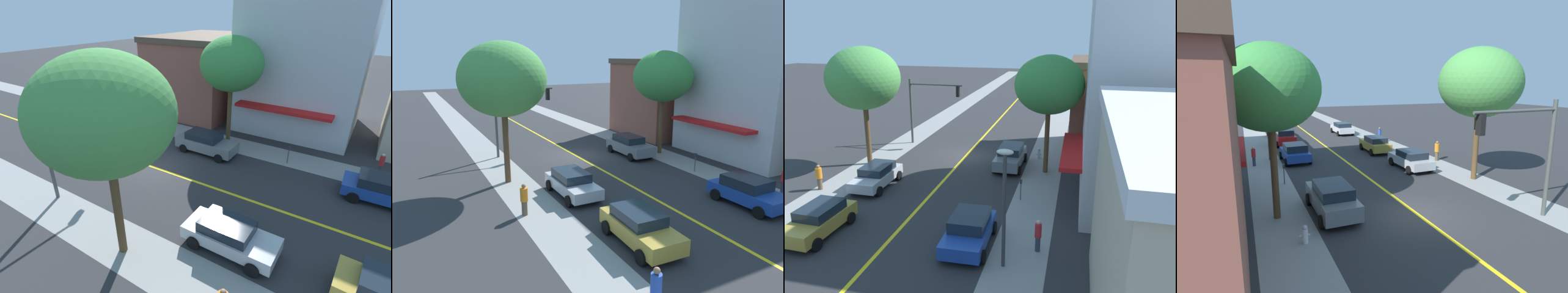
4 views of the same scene
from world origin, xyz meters
The scene contains 17 objects.
ground_plane centered at (0.00, 0.00, 0.00)m, with size 140.00×140.00×0.00m, color #2D2D30.
sidewalk_left centered at (-6.35, 0.00, 0.00)m, with size 2.64×126.00×0.01m, color gray.
sidewalk_right centered at (6.35, 0.00, 0.00)m, with size 2.64×126.00×0.01m, color gray.
road_centerline_stripe centered at (0.00, 0.00, 0.00)m, with size 0.20×126.00×0.00m, color yellow.
corner_shop_building centered at (-13.70, -4.19, 3.81)m, with size 11.80×8.51×7.58m.
street_tree_left_near centered at (6.57, 3.62, 6.46)m, with size 5.30×5.30×8.73m.
street_tree_right_corner centered at (-6.54, 2.28, 6.24)m, with size 4.71×4.71×8.27m.
fire_hydrant centered at (-5.75, -0.76, 0.40)m, with size 0.44×0.24×0.80m.
parking_meter centered at (-5.52, 7.47, 0.87)m, with size 0.12×0.18×1.32m.
traffic_light_mast centered at (4.17, -2.54, 3.84)m, with size 4.82×0.32×5.73m.
street_lamp centered at (-5.81, 14.56, 3.39)m, with size 0.70×0.36×5.34m.
silver_sedan_right_curb centered at (3.88, 7.58, 0.76)m, with size 2.01×4.27×1.43m.
blue_sedan_left_curb centered at (-3.91, 13.19, 0.79)m, with size 2.19×4.20×1.53m.
gold_sedan_right_curb centered at (3.67, 13.97, 0.78)m, with size 2.08×4.28×1.49m.
grey_sedan_left_curb centered at (-3.91, 1.73, 0.83)m, with size 2.03×4.59×1.60m.
pedestrian_red_shirt centered at (-7.13, 12.98, 0.84)m, with size 0.31×0.31×1.58m.
pedestrian_orange_shirt centered at (7.17, 8.95, 0.87)m, with size 0.39×0.39×1.66m.
Camera 3 is at (-8.51, 29.60, 10.04)m, focal length 36.83 mm.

